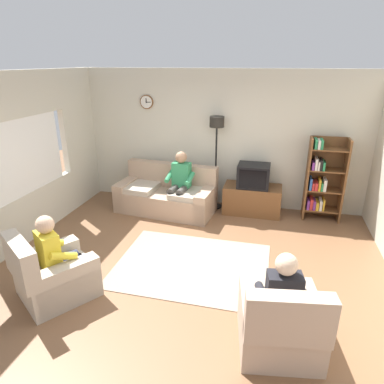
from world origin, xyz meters
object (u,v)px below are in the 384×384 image
object	(u,v)px
bookshelf	(322,180)
person_on_couch	(180,180)
tv	(254,176)
couch	(167,196)
person_in_left_armchair	(57,252)
floor_lamp	(217,137)
armchair_near_bookshelf	(280,324)
person_in_right_armchair	(281,294)
tv_stand	(252,199)
armchair_near_window	(53,276)

from	to	relation	value
bookshelf	person_on_couch	xyz separation A→B (m)	(-2.61, -0.49, -0.07)
tv	bookshelf	xyz separation A→B (m)	(1.25, 0.09, -0.01)
couch	person_in_left_armchair	distance (m)	2.89
bookshelf	floor_lamp	xyz separation A→B (m)	(-2.01, 0.03, 0.68)
armchair_near_bookshelf	person_in_right_armchair	bearing A→B (deg)	99.25
tv_stand	armchair_near_window	world-z (taller)	armchair_near_window
tv_stand	person_in_right_armchair	bearing A→B (deg)	-80.75
couch	bookshelf	bearing A→B (deg)	7.37
couch	armchair_near_bookshelf	distance (m)	3.80
armchair_near_window	person_in_right_armchair	size ratio (longest dim) A/B	1.05
tv_stand	tv	world-z (taller)	tv
person_on_couch	tv	bearing A→B (deg)	16.09
armchair_near_window	person_in_left_armchair	size ratio (longest dim) A/B	1.05
tv	armchair_near_bookshelf	world-z (taller)	tv
tv_stand	armchair_near_bookshelf	world-z (taller)	armchair_near_bookshelf
bookshelf	person_in_right_armchair	world-z (taller)	bookshelf
couch	person_on_couch	distance (m)	0.50
armchair_near_window	person_in_right_armchair	world-z (taller)	person_in_right_armchair
floor_lamp	armchair_near_window	size ratio (longest dim) A/B	1.57
tv_stand	person_on_couch	world-z (taller)	person_on_couch
armchair_near_bookshelf	person_in_right_armchair	size ratio (longest dim) A/B	0.89
armchair_near_window	person_in_right_armchair	bearing A→B (deg)	-2.03
tv_stand	floor_lamp	distance (m)	1.40
floor_lamp	person_in_right_armchair	size ratio (longest dim) A/B	1.65
floor_lamp	armchair_near_bookshelf	size ratio (longest dim) A/B	1.86
tv	bookshelf	world-z (taller)	bookshelf
tv	floor_lamp	distance (m)	1.02
tv_stand	person_in_left_armchair	distance (m)	3.83
armchair_near_window	armchair_near_bookshelf	xyz separation A→B (m)	(2.78, -0.19, 0.00)
bookshelf	floor_lamp	size ratio (longest dim) A/B	0.84
tv	armchair_near_window	world-z (taller)	tv
bookshelf	armchair_near_bookshelf	bearing A→B (deg)	-101.41
person_on_couch	person_in_left_armchair	xyz separation A→B (m)	(-0.82, -2.72, -0.09)
tv_stand	couch	bearing A→B (deg)	-169.56
person_in_right_armchair	bookshelf	bearing A→B (deg)	78.06
bookshelf	person_in_left_armchair	xyz separation A→B (m)	(-3.43, -3.20, -0.16)
bookshelf	person_on_couch	world-z (taller)	bookshelf
tv	person_on_couch	bearing A→B (deg)	-163.91
armchair_near_bookshelf	couch	bearing A→B (deg)	125.70
tv	bookshelf	bearing A→B (deg)	4.33
armchair_near_window	person_on_couch	size ratio (longest dim) A/B	0.95
armchair_near_window	person_in_right_armchair	distance (m)	2.78
person_on_couch	person_in_left_armchair	world-z (taller)	person_on_couch
couch	tv_stand	bearing A→B (deg)	10.44
tv	person_in_left_armchair	xyz separation A→B (m)	(-2.18, -3.11, -0.17)
armchair_near_window	person_on_couch	xyz separation A→B (m)	(0.87, 2.79, 0.41)
person_on_couch	person_in_right_armchair	size ratio (longest dim) A/B	1.11
couch	person_on_couch	world-z (taller)	person_on_couch
person_in_right_armchair	person_in_left_armchair	bearing A→B (deg)	176.39
person_in_left_armchair	tv	bearing A→B (deg)	55.00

